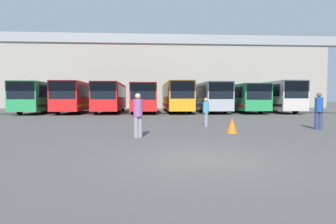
% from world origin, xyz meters
% --- Properties ---
extents(ground_plane, '(200.00, 200.00, 0.00)m').
position_xyz_m(ground_plane, '(0.00, 0.00, 0.00)').
color(ground_plane, '#514F4C').
extents(building_backdrop, '(55.12, 12.00, 11.17)m').
position_xyz_m(building_backdrop, '(0.00, 44.91, 5.58)').
color(building_backdrop, gray).
rests_on(building_backdrop, ground).
extents(overhead_gantry, '(34.25, 0.80, 6.37)m').
position_xyz_m(overhead_gantry, '(0.00, 15.46, 5.46)').
color(overhead_gantry, gray).
rests_on(overhead_gantry, ground).
extents(bus_slot_0, '(2.62, 11.32, 3.09)m').
position_xyz_m(bus_slot_0, '(-12.44, 25.03, 1.78)').
color(bus_slot_0, '#268C4C').
rests_on(bus_slot_0, ground).
extents(bus_slot_1, '(2.56, 10.09, 3.14)m').
position_xyz_m(bus_slot_1, '(-8.89, 24.42, 1.81)').
color(bus_slot_1, red).
rests_on(bus_slot_1, ground).
extents(bus_slot_2, '(2.49, 11.25, 3.09)m').
position_xyz_m(bus_slot_2, '(-5.33, 25.00, 1.78)').
color(bus_slot_2, red).
rests_on(bus_slot_2, ground).
extents(bus_slot_3, '(2.49, 10.25, 3.01)m').
position_xyz_m(bus_slot_3, '(-1.78, 24.50, 1.74)').
color(bus_slot_3, red).
rests_on(bus_slot_3, ground).
extents(bus_slot_4, '(2.43, 12.19, 3.20)m').
position_xyz_m(bus_slot_4, '(1.78, 25.47, 1.84)').
color(bus_slot_4, orange).
rests_on(bus_slot_4, ground).
extents(bus_slot_5, '(2.51, 12.35, 3.12)m').
position_xyz_m(bus_slot_5, '(5.33, 25.55, 1.80)').
color(bus_slot_5, '#999EA5').
rests_on(bus_slot_5, ground).
extents(bus_slot_6, '(2.62, 11.46, 2.96)m').
position_xyz_m(bus_slot_6, '(8.89, 25.11, 1.71)').
color(bus_slot_6, '#268C4C').
rests_on(bus_slot_6, ground).
extents(bus_slot_7, '(2.54, 10.49, 3.25)m').
position_xyz_m(bus_slot_7, '(12.44, 24.62, 1.87)').
color(bus_slot_7, beige).
rests_on(bus_slot_7, ground).
extents(pedestrian_near_center, '(0.37, 0.37, 1.76)m').
position_xyz_m(pedestrian_near_center, '(-1.79, 4.38, 0.94)').
color(pedestrian_near_center, gray).
rests_on(pedestrian_near_center, ground).
extents(pedestrian_near_left, '(0.38, 0.38, 1.85)m').
position_xyz_m(pedestrian_near_left, '(7.12, 6.79, 0.98)').
color(pedestrian_near_left, navy).
rests_on(pedestrian_near_left, ground).
extents(pedestrian_mid_left, '(0.33, 0.33, 1.58)m').
position_xyz_m(pedestrian_mid_left, '(1.83, 8.85, 0.84)').
color(pedestrian_mid_left, gray).
rests_on(pedestrian_mid_left, ground).
extents(traffic_cone, '(0.49, 0.49, 0.67)m').
position_xyz_m(traffic_cone, '(2.37, 5.59, 0.33)').
color(traffic_cone, orange).
rests_on(traffic_cone, ground).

